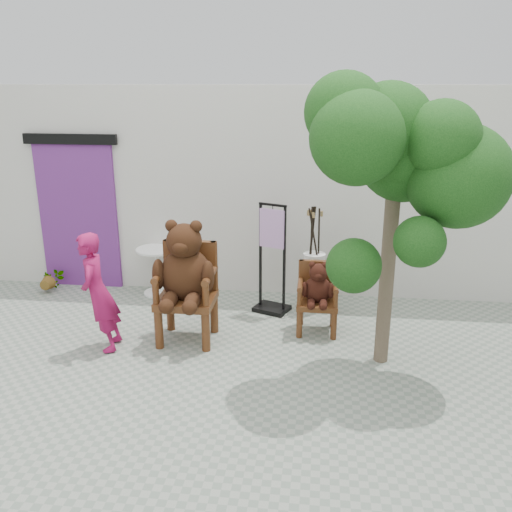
{
  "coord_description": "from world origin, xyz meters",
  "views": [
    {
      "loc": [
        0.6,
        -5.01,
        3.02
      ],
      "look_at": [
        -0.16,
        1.41,
        0.95
      ],
      "focal_mm": 38.0,
      "sensor_mm": 36.0,
      "label": 1
    }
  ],
  "objects_px": {
    "chair_big": "(186,274)",
    "chair_small": "(318,290)",
    "tree": "(403,155)",
    "stool_bucket": "(314,266)",
    "person": "(98,293)",
    "cafe_table": "(157,266)",
    "display_stand": "(272,271)"
  },
  "relations": [
    {
      "from": "person",
      "to": "tree",
      "type": "relative_size",
      "value": 0.45
    },
    {
      "from": "chair_big",
      "to": "chair_small",
      "type": "xyz_separation_m",
      "value": [
        1.57,
        0.43,
        -0.3
      ]
    },
    {
      "from": "stool_bucket",
      "to": "chair_small",
      "type": "bearing_deg",
      "value": -84.87
    },
    {
      "from": "tree",
      "to": "stool_bucket",
      "type": "bearing_deg",
      "value": 117.77
    },
    {
      "from": "chair_small",
      "to": "tree",
      "type": "distance_m",
      "value": 2.16
    },
    {
      "from": "chair_big",
      "to": "stool_bucket",
      "type": "bearing_deg",
      "value": 36.43
    },
    {
      "from": "cafe_table",
      "to": "person",
      "type": "bearing_deg",
      "value": -94.83
    },
    {
      "from": "chair_small",
      "to": "tree",
      "type": "xyz_separation_m",
      "value": [
        0.77,
        -0.9,
        1.8
      ]
    },
    {
      "from": "display_stand",
      "to": "tree",
      "type": "bearing_deg",
      "value": -24.71
    },
    {
      "from": "person",
      "to": "stool_bucket",
      "type": "distance_m",
      "value": 2.86
    },
    {
      "from": "chair_big",
      "to": "cafe_table",
      "type": "bearing_deg",
      "value": 119.11
    },
    {
      "from": "chair_small",
      "to": "stool_bucket",
      "type": "relative_size",
      "value": 0.64
    },
    {
      "from": "chair_big",
      "to": "person",
      "type": "bearing_deg",
      "value": -159.37
    },
    {
      "from": "chair_big",
      "to": "cafe_table",
      "type": "height_order",
      "value": "chair_big"
    },
    {
      "from": "chair_small",
      "to": "display_stand",
      "type": "distance_m",
      "value": 0.85
    },
    {
      "from": "chair_big",
      "to": "chair_small",
      "type": "bearing_deg",
      "value": 15.16
    },
    {
      "from": "chair_small",
      "to": "tree",
      "type": "height_order",
      "value": "tree"
    },
    {
      "from": "display_stand",
      "to": "tree",
      "type": "distance_m",
      "value": 2.69
    },
    {
      "from": "cafe_table",
      "to": "tree",
      "type": "height_order",
      "value": "tree"
    },
    {
      "from": "chair_big",
      "to": "chair_small",
      "type": "relative_size",
      "value": 1.62
    },
    {
      "from": "chair_big",
      "to": "tree",
      "type": "distance_m",
      "value": 2.82
    },
    {
      "from": "chair_big",
      "to": "person",
      "type": "height_order",
      "value": "chair_big"
    },
    {
      "from": "cafe_table",
      "to": "chair_small",
      "type": "bearing_deg",
      "value": -23.07
    },
    {
      "from": "tree",
      "to": "display_stand",
      "type": "bearing_deg",
      "value": 133.64
    },
    {
      "from": "tree",
      "to": "chair_small",
      "type": "bearing_deg",
      "value": 130.74
    },
    {
      "from": "person",
      "to": "chair_small",
      "type": "bearing_deg",
      "value": 98.23
    },
    {
      "from": "stool_bucket",
      "to": "tree",
      "type": "height_order",
      "value": "tree"
    },
    {
      "from": "chair_small",
      "to": "tree",
      "type": "bearing_deg",
      "value": -49.26
    },
    {
      "from": "person",
      "to": "cafe_table",
      "type": "height_order",
      "value": "person"
    },
    {
      "from": "chair_big",
      "to": "chair_small",
      "type": "distance_m",
      "value": 1.65
    },
    {
      "from": "tree",
      "to": "cafe_table",
      "type": "bearing_deg",
      "value": 148.75
    },
    {
      "from": "chair_big",
      "to": "display_stand",
      "type": "bearing_deg",
      "value": 46.47
    }
  ]
}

